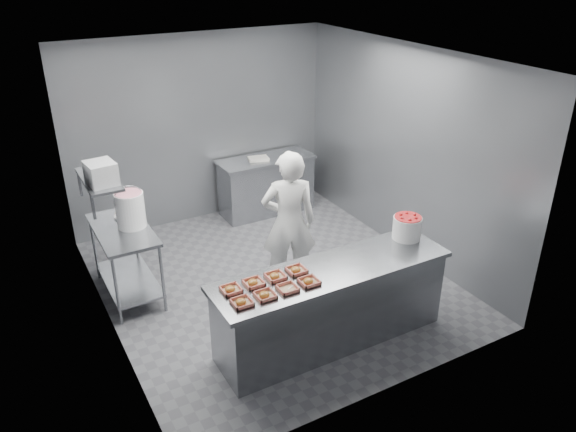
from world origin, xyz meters
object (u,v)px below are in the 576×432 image
object	(u,v)px
tray_1	(265,295)
tray_7	(296,270)
prep_table	(125,251)
strawberry_tub	(407,227)
service_counter	(332,305)
tray_2	(288,288)
tray_3	(309,281)
back_counter	(266,185)
tray_4	(231,289)
appliance	(101,173)
glaze_bucket	(130,209)
tray_6	(275,276)
worker	(289,222)
tray_5	(253,283)
tray_0	(242,302)

from	to	relation	value
tray_1	tray_7	world-z (taller)	same
prep_table	strawberry_tub	size ratio (longest dim) A/B	3.75
service_counter	tray_7	xyz separation A→B (m)	(-0.36, 0.12, 0.47)
tray_2	tray_3	world-z (taller)	tray_3
service_counter	back_counter	distance (m)	3.37
tray_4	appliance	size ratio (longest dim) A/B	0.58
glaze_bucket	appliance	xyz separation A→B (m)	(-0.29, -0.19, 0.57)
tray_3	tray_6	xyz separation A→B (m)	(-0.24, 0.24, 0.00)
back_counter	worker	bearing A→B (deg)	-110.18
tray_4	strawberry_tub	distance (m)	2.17
tray_1	glaze_bucket	distance (m)	2.19
service_counter	strawberry_tub	xyz separation A→B (m)	(1.08, 0.15, 0.59)
tray_5	appliance	bearing A→B (deg)	120.79
back_counter	tray_2	distance (m)	3.72
tray_0	strawberry_tub	world-z (taller)	strawberry_tub
worker	strawberry_tub	size ratio (longest dim) A/B	5.60
tray_7	tray_2	bearing A→B (deg)	-134.16
tray_0	tray_2	size ratio (longest dim) A/B	1.00
service_counter	tray_1	bearing A→B (deg)	-171.77
prep_table	tray_0	distance (m)	2.17
tray_1	strawberry_tub	world-z (taller)	strawberry_tub
tray_5	strawberry_tub	xyz separation A→B (m)	(1.92, 0.03, 0.12)
prep_table	appliance	xyz separation A→B (m)	(-0.17, -0.19, 1.09)
tray_5	tray_7	distance (m)	0.48
tray_1	worker	xyz separation A→B (m)	(0.97, 1.26, -0.03)
back_counter	appliance	size ratio (longest dim) A/B	4.61
tray_1	strawberry_tub	bearing A→B (deg)	8.05
tray_3	strawberry_tub	xyz separation A→B (m)	(1.44, 0.27, 0.12)
back_counter	tray_4	distance (m)	3.73
service_counter	tray_6	distance (m)	0.77
tray_1	tray_2	bearing A→B (deg)	0.00
tray_1	appliance	distance (m)	2.25
prep_table	back_counter	world-z (taller)	same
prep_table	tray_7	xyz separation A→B (m)	(1.29, -1.83, 0.33)
tray_5	strawberry_tub	bearing A→B (deg)	0.83
back_counter	tray_7	distance (m)	3.41
tray_4	tray_7	size ratio (longest dim) A/B	1.00
tray_7	tray_4	bearing A→B (deg)	180.00
tray_3	tray_5	xyz separation A→B (m)	(-0.48, 0.24, 0.00)
tray_1	tray_4	bearing A→B (deg)	134.52
tray_7	strawberry_tub	xyz separation A→B (m)	(1.44, 0.03, 0.12)
tray_4	appliance	distance (m)	1.95
service_counter	strawberry_tub	world-z (taller)	strawberry_tub
tray_6	tray_2	bearing A→B (deg)	-89.29
tray_2	worker	xyz separation A→B (m)	(0.73, 1.26, -0.02)
back_counter	tray_3	distance (m)	3.63
worker	glaze_bucket	size ratio (longest dim) A/B	3.49
tray_4	tray_3	bearing A→B (deg)	-18.72
prep_table	glaze_bucket	size ratio (longest dim) A/B	2.34
tray_1	glaze_bucket	xyz separation A→B (m)	(-0.68, 2.07, 0.20)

